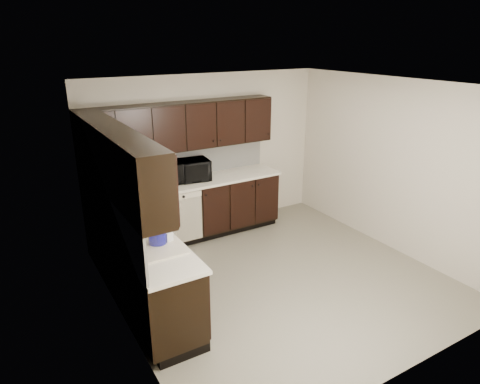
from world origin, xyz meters
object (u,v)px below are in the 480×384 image
(sink, at_px, (152,249))
(microwave, at_px, (190,170))
(toaster_oven, at_px, (103,189))
(blue_pitcher, at_px, (157,232))
(storage_bin, at_px, (127,210))

(sink, bearing_deg, microwave, 54.54)
(toaster_oven, bearing_deg, blue_pitcher, -102.16)
(blue_pitcher, bearing_deg, storage_bin, 117.34)
(toaster_oven, distance_m, blue_pitcher, 1.77)
(sink, distance_m, toaster_oven, 1.74)
(storage_bin, bearing_deg, toaster_oven, 94.31)
(toaster_oven, distance_m, storage_bin, 0.89)
(sink, height_order, blue_pitcher, blue_pitcher)
(toaster_oven, height_order, storage_bin, toaster_oven)
(toaster_oven, xyz_separation_m, blue_pitcher, (0.13, -1.77, 0.03))
(sink, relative_size, toaster_oven, 2.28)
(sink, xyz_separation_m, microwave, (1.25, 1.76, 0.22))
(sink, distance_m, storage_bin, 0.85)
(microwave, distance_m, blue_pitcher, 2.16)
(storage_bin, relative_size, blue_pitcher, 1.82)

